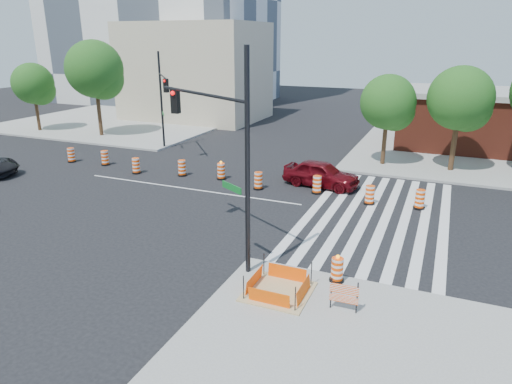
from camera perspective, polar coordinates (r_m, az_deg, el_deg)
ground at (r=27.22m, az=-8.48°, el=0.40°), size 120.00×120.00×0.00m
sidewalk_ne at (r=41.07m, az=28.57°, el=4.66°), size 22.00×22.00×0.15m
sidewalk_nw at (r=51.68m, az=-15.41°, el=8.73°), size 22.00×22.00×0.15m
crosswalk_east at (r=23.70m, az=14.86°, el=-2.84°), size 6.75×13.50×0.01m
lane_centerline at (r=27.22m, az=-8.48°, el=0.41°), size 14.00×0.12×0.01m
excavation_pit at (r=16.06m, az=2.80°, el=-12.18°), size 2.20×2.20×0.90m
brick_storefront at (r=40.67m, az=29.06°, el=7.71°), size 16.50×8.50×4.60m
beige_midrise at (r=51.03m, az=-7.55°, el=14.69°), size 14.00×10.00×10.00m
red_coupe at (r=27.45m, az=8.15°, el=2.27°), size 4.75×2.39×1.55m
signal_pole_se at (r=17.04m, az=-4.46°, el=6.84°), size 5.38×3.20×8.11m
signal_pole_nw at (r=35.47m, az=-11.61°, el=11.98°), size 3.61×4.40×7.35m
pit_drum at (r=16.77m, az=10.10°, el=-9.61°), size 0.53×0.53×1.05m
barricade at (r=15.09m, az=10.95°, el=-12.40°), size 0.93×0.07×1.09m
tree_north_a at (r=47.71m, az=-26.02°, el=11.83°), size 3.72×3.72×6.33m
tree_north_b at (r=42.97m, az=-19.42°, el=13.91°), size 4.91×4.91×8.35m
tree_north_c at (r=32.26m, az=16.21°, el=10.38°), size 3.66×3.66×6.23m
tree_north_d at (r=32.15m, az=24.21°, el=10.24°), size 4.04×4.04×6.87m
median_drum_0 at (r=35.25m, az=-22.09°, el=4.25°), size 0.60×0.60×1.02m
median_drum_1 at (r=33.57m, az=-18.35°, el=4.01°), size 0.60×0.60×1.02m
median_drum_2 at (r=30.91m, az=-14.76°, el=3.13°), size 0.60×0.60×1.02m
median_drum_3 at (r=29.75m, az=-9.23°, el=2.91°), size 0.60×0.60×1.02m
median_drum_4 at (r=28.72m, az=-4.38°, el=2.56°), size 0.60×0.60×1.18m
median_drum_5 at (r=26.73m, az=0.30°, el=1.35°), size 0.60×0.60×1.02m
median_drum_6 at (r=26.24m, az=7.63°, el=0.84°), size 0.60×0.60×1.02m
median_drum_7 at (r=25.05m, az=14.03°, el=-0.44°), size 0.60×0.60×1.02m
median_drum_8 at (r=25.13m, az=19.78°, el=-0.95°), size 0.60×0.60×1.02m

